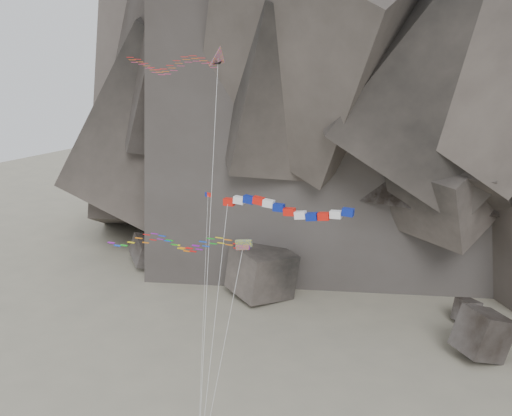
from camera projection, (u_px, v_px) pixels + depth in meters
The scene contains 5 objects.
boulder_field at pixel (395, 310), 78.41m from camera, with size 80.24×16.65×7.98m.
delta_kite at pixel (167, 64), 48.62m from camera, with size 10.04×7.05×32.42m.
banner_kite at pixel (285, 209), 47.77m from camera, with size 10.25×8.09×21.27m.
parafoil_kite at pixel (170, 242), 48.49m from camera, with size 12.69×3.84×18.91m.
pennant_kite at pixel (205, 260), 49.28m from camera, with size 2.60×6.04×21.31m.
Camera 1 is at (23.06, -39.27, 34.13)m, focal length 45.00 mm.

